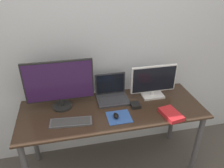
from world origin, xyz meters
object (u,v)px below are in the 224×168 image
object	(u,v)px
keyboard	(71,122)
laptop	(112,93)
monitor_left	(59,84)
book	(171,114)
power_brick	(135,105)
mouse	(116,116)
monitor_right	(154,82)

from	to	relation	value
keyboard	laptop	bearing A→B (deg)	35.92
monitor_left	book	xyz separation A→B (m)	(0.94, -0.35, -0.23)
monitor_left	power_brick	size ratio (longest dim) A/B	6.70
mouse	book	size ratio (longest dim) A/B	0.31
book	mouse	bearing A→B (deg)	170.69
laptop	power_brick	world-z (taller)	laptop
monitor_left	keyboard	size ratio (longest dim) A/B	1.68
monitor_left	power_brick	world-z (taller)	monitor_left
monitor_right	laptop	bearing A→B (deg)	173.61
keyboard	power_brick	bearing A→B (deg)	10.45
mouse	power_brick	world-z (taller)	mouse
monitor_left	laptop	bearing A→B (deg)	5.41
laptop	mouse	world-z (taller)	laptop
mouse	book	world-z (taller)	mouse
keyboard	mouse	size ratio (longest dim) A/B	4.91
monitor_left	monitor_right	world-z (taller)	monitor_left
keyboard	power_brick	size ratio (longest dim) A/B	3.99
monitor_left	power_brick	xyz separation A→B (m)	(0.68, -0.15, -0.23)
monitor_left	monitor_right	distance (m)	0.91
laptop	power_brick	distance (m)	0.27
monitor_left	monitor_right	xyz separation A→B (m)	(0.90, -0.00, -0.08)
monitor_left	laptop	xyz separation A→B (m)	(0.49, 0.05, -0.19)
monitor_left	mouse	world-z (taller)	monitor_left
monitor_right	book	world-z (taller)	monitor_right
keyboard	monitor_right	bearing A→B (deg)	17.26
monitor_left	keyboard	world-z (taller)	monitor_left
monitor_left	mouse	distance (m)	0.58
mouse	monitor_right	bearing A→B (deg)	31.66
monitor_left	monitor_right	bearing A→B (deg)	-0.00
keyboard	power_brick	distance (m)	0.62
monitor_right	keyboard	xyz separation A→B (m)	(-0.84, -0.26, -0.16)
monitor_right	mouse	bearing A→B (deg)	-148.34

